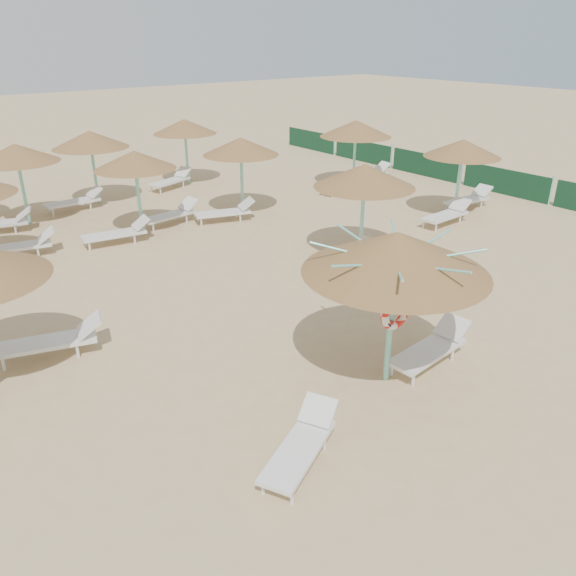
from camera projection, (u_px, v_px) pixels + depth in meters
ground at (362, 383)px, 10.43m from camera, size 120.00×120.00×0.00m
main_palapa at (396, 253)px, 9.52m from camera, size 3.25×3.25×2.91m
lounger_main_a at (302, 444)px, 8.42m from camera, size 1.89×1.32×0.67m
lounger_main_b at (431, 348)px, 10.93m from camera, size 2.03×0.76×0.72m
palapa_field at (143, 158)px, 17.82m from camera, size 19.90×14.10×2.72m
windbreak_fence at (427, 165)px, 25.20m from camera, size 0.08×19.84×1.10m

